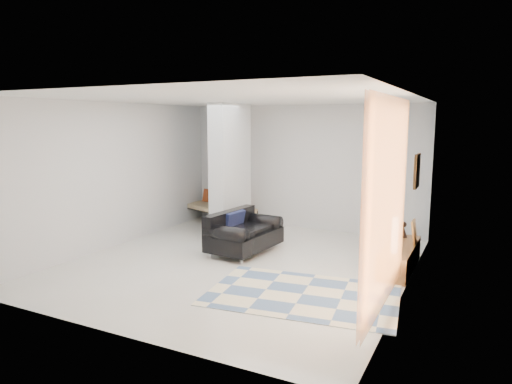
% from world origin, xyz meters
% --- Properties ---
extents(floor, '(6.00, 6.00, 0.00)m').
position_xyz_m(floor, '(0.00, 0.00, 0.00)').
color(floor, beige).
rests_on(floor, ground).
extents(ceiling, '(6.00, 6.00, 0.00)m').
position_xyz_m(ceiling, '(0.00, 0.00, 2.80)').
color(ceiling, white).
rests_on(ceiling, wall_back).
extents(wall_back, '(6.00, 0.00, 6.00)m').
position_xyz_m(wall_back, '(0.00, 3.00, 1.40)').
color(wall_back, silver).
rests_on(wall_back, ground).
extents(wall_front, '(6.00, 0.00, 6.00)m').
position_xyz_m(wall_front, '(0.00, -3.00, 1.40)').
color(wall_front, silver).
rests_on(wall_front, ground).
extents(wall_left, '(0.00, 6.00, 6.00)m').
position_xyz_m(wall_left, '(-2.75, 0.00, 1.40)').
color(wall_left, silver).
rests_on(wall_left, ground).
extents(wall_right, '(0.00, 6.00, 6.00)m').
position_xyz_m(wall_right, '(2.75, 0.00, 1.40)').
color(wall_right, silver).
rests_on(wall_right, ground).
extents(partition_column, '(0.35, 1.20, 2.80)m').
position_xyz_m(partition_column, '(-1.10, 1.60, 1.40)').
color(partition_column, silver).
rests_on(partition_column, floor).
extents(hallway_door, '(0.85, 0.06, 2.04)m').
position_xyz_m(hallway_door, '(-2.10, 2.96, 1.02)').
color(hallway_door, white).
rests_on(hallway_door, floor).
extents(curtain, '(0.00, 2.55, 2.55)m').
position_xyz_m(curtain, '(2.67, -1.15, 1.45)').
color(curtain, orange).
rests_on(curtain, wall_right).
extents(wall_art, '(0.04, 0.45, 0.55)m').
position_xyz_m(wall_art, '(2.72, 0.90, 1.65)').
color(wall_art, '#39230F').
rests_on(wall_art, wall_right).
extents(media_console, '(0.45, 1.65, 0.80)m').
position_xyz_m(media_console, '(2.52, 0.90, 0.21)').
color(media_console, brown).
rests_on(media_console, floor).
extents(loveseat, '(1.01, 1.57, 0.76)m').
position_xyz_m(loveseat, '(-0.31, 0.63, 0.36)').
color(loveseat, silver).
rests_on(loveseat, floor).
extents(daybed, '(2.00, 1.36, 0.77)m').
position_xyz_m(daybed, '(-1.92, 2.48, 0.41)').
color(daybed, black).
rests_on(daybed, floor).
extents(area_rug, '(2.82, 2.06, 0.01)m').
position_xyz_m(area_rug, '(1.49, -0.90, 0.01)').
color(area_rug, beige).
rests_on(area_rug, floor).
extents(cylinder_lamp, '(0.10, 0.10, 0.56)m').
position_xyz_m(cylinder_lamp, '(2.50, 0.44, 0.68)').
color(cylinder_lamp, beige).
rests_on(cylinder_lamp, media_console).
extents(bronze_figurine, '(0.14, 0.14, 0.28)m').
position_xyz_m(bronze_figurine, '(2.47, 1.50, 0.54)').
color(bronze_figurine, black).
rests_on(bronze_figurine, media_console).
extents(vase, '(0.18, 0.18, 0.17)m').
position_xyz_m(vase, '(2.47, 0.66, 0.49)').
color(vase, silver).
rests_on(vase, media_console).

